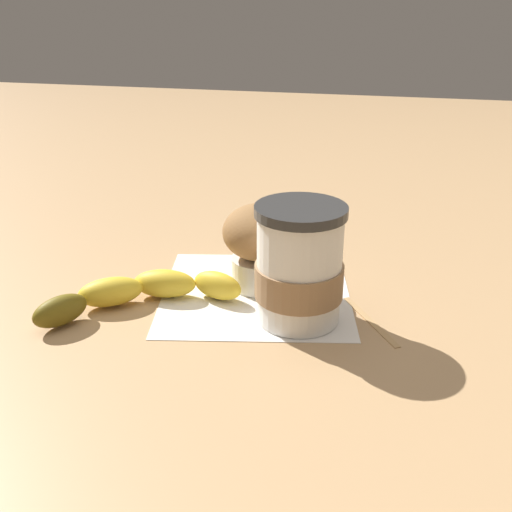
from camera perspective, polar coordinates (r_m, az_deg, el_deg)
name	(u,v)px	position (r m, az deg, el deg)	size (l,w,h in m)	color
ground_plane	(256,293)	(0.69, 0.00, -3.53)	(3.00, 3.00, 0.00)	tan
paper_napkin	(256,292)	(0.69, 0.00, -3.47)	(0.21, 0.21, 0.00)	white
coffee_cup	(299,267)	(0.61, 4.14, -1.09)	(0.09, 0.09, 0.12)	white
muffin	(260,242)	(0.68, 0.37, 1.33)	(0.08, 0.08, 0.10)	white
banana	(140,291)	(0.67, -11.02, -3.34)	(0.20, 0.15, 0.03)	gold
wooden_stirrer	(370,321)	(0.64, 10.81, -6.06)	(0.11, 0.01, 0.00)	tan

